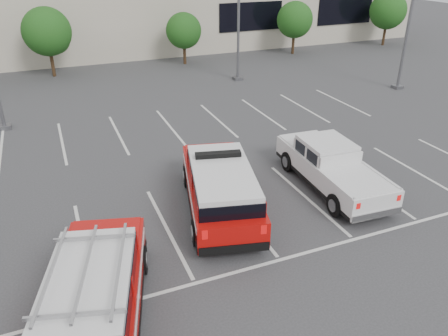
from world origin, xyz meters
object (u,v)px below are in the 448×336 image
object	(u,v)px
light_pole_right	(412,6)
fire_chief_suv	(220,190)
tree_mid_left	(48,33)
tree_mid_right	(185,32)
ladder_suv	(96,297)
tree_far_right	(388,12)
light_pole_mid	(239,2)
tree_right	(295,21)
white_pickup	(331,170)

from	to	relation	value
light_pole_right	fire_chief_suv	xyz separation A→B (m)	(-16.64, -9.64, -4.33)
tree_mid_left	tree_mid_right	distance (m)	10.01
tree_mid_left	ladder_suv	world-z (taller)	tree_mid_left
tree_mid_right	fire_chief_suv	bearing A→B (deg)	-104.80
fire_chief_suv	tree_mid_left	bearing A→B (deg)	114.82
tree_far_right	fire_chief_suv	size ratio (longest dim) A/B	0.77
tree_far_right	light_pole_right	bearing A→B (deg)	-127.04
tree_far_right	light_pole_mid	xyz separation A→B (m)	(-18.09, -6.05, 2.14)
tree_far_right	light_pole_mid	size ratio (longest dim) A/B	0.47
tree_mid_right	tree_right	distance (m)	10.00
tree_right	fire_chief_suv	bearing A→B (deg)	-125.96
tree_mid_right	tree_right	world-z (taller)	tree_right
fire_chief_suv	ladder_suv	xyz separation A→B (m)	(-4.72, -3.65, -0.01)
tree_far_right	ladder_suv	bearing A→B (deg)	-140.24
light_pole_right	tree_far_right	bearing A→B (deg)	52.96
tree_right	light_pole_mid	size ratio (longest dim) A/B	0.43
tree_mid_right	white_pickup	size ratio (longest dim) A/B	0.68
tree_mid_right	tree_far_right	distance (m)	20.01
light_pole_mid	white_pickup	world-z (taller)	light_pole_mid
tree_right	tree_far_right	size ratio (longest dim) A/B	0.91
tree_mid_right	tree_right	size ratio (longest dim) A/B	0.90
light_pole_mid	ladder_suv	size ratio (longest dim) A/B	1.80
white_pickup	tree_far_right	bearing A→B (deg)	49.01
tree_mid_right	white_pickup	world-z (taller)	tree_mid_right
light_pole_right	fire_chief_suv	size ratio (longest dim) A/B	1.63
tree_mid_left	tree_far_right	world-z (taller)	same
tree_mid_left	fire_chief_suv	world-z (taller)	tree_mid_left
white_pickup	tree_right	bearing A→B (deg)	66.15
light_pole_right	tree_mid_left	bearing A→B (deg)	150.05
ladder_suv	light_pole_right	bearing A→B (deg)	47.69
fire_chief_suv	white_pickup	size ratio (longest dim) A/B	1.08
ladder_suv	tree_mid_left	bearing A→B (deg)	104.78
tree_right	tree_far_right	bearing A→B (deg)	0.00
tree_mid_right	light_pole_right	size ratio (longest dim) A/B	0.39
tree_mid_right	fire_chief_suv	xyz separation A→B (m)	(-5.73, -21.69, -1.65)
light_pole_mid	fire_chief_suv	world-z (taller)	light_pole_mid
tree_right	fire_chief_suv	size ratio (longest dim) A/B	0.71
white_pickup	fire_chief_suv	bearing A→B (deg)	-175.78
light_pole_mid	light_pole_right	distance (m)	10.82
light_pole_right	ladder_suv	size ratio (longest dim) A/B	1.80
tree_mid_left	fire_chief_suv	size ratio (longest dim) A/B	0.77
fire_chief_suv	tree_mid_right	bearing A→B (deg)	88.88
light_pole_right	white_pickup	distance (m)	15.99
tree_far_right	fire_chief_suv	xyz separation A→B (m)	(-25.73, -21.69, -2.19)
tree_mid_right	tree_far_right	world-z (taller)	tree_far_right
tree_right	light_pole_mid	xyz separation A→B (m)	(-8.09, -6.05, 2.41)
light_pole_right	fire_chief_suv	bearing A→B (deg)	-149.91
light_pole_mid	light_pole_right	xyz separation A→B (m)	(9.00, -6.00, 0.00)
tree_mid_left	white_pickup	size ratio (longest dim) A/B	0.83
tree_mid_right	light_pole_right	distance (m)	16.47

